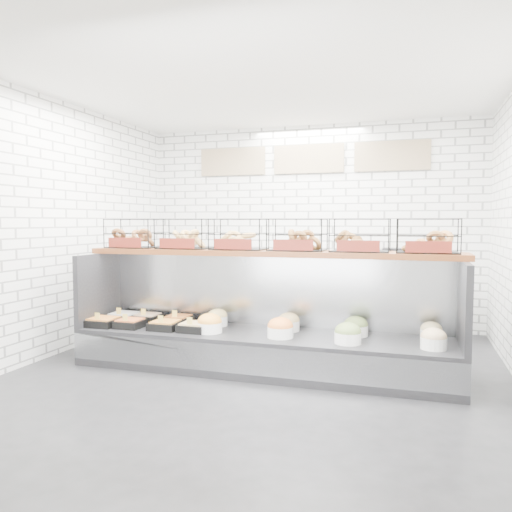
% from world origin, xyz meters
% --- Properties ---
extents(ground, '(5.50, 5.50, 0.00)m').
position_xyz_m(ground, '(0.00, 0.00, 0.00)').
color(ground, black).
rests_on(ground, ground).
extents(room_shell, '(5.02, 5.51, 3.01)m').
position_xyz_m(room_shell, '(0.00, 0.60, 2.06)').
color(room_shell, white).
rests_on(room_shell, ground).
extents(display_case, '(4.00, 0.90, 1.20)m').
position_xyz_m(display_case, '(-0.01, 0.34, 0.33)').
color(display_case, black).
rests_on(display_case, ground).
extents(bagel_shelf, '(4.10, 0.50, 0.40)m').
position_xyz_m(bagel_shelf, '(-0.00, 0.52, 1.38)').
color(bagel_shelf, '#532711').
rests_on(bagel_shelf, display_case).
extents(prep_counter, '(4.00, 0.60, 1.20)m').
position_xyz_m(prep_counter, '(-0.01, 2.43, 0.47)').
color(prep_counter, '#93969B').
rests_on(prep_counter, ground).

